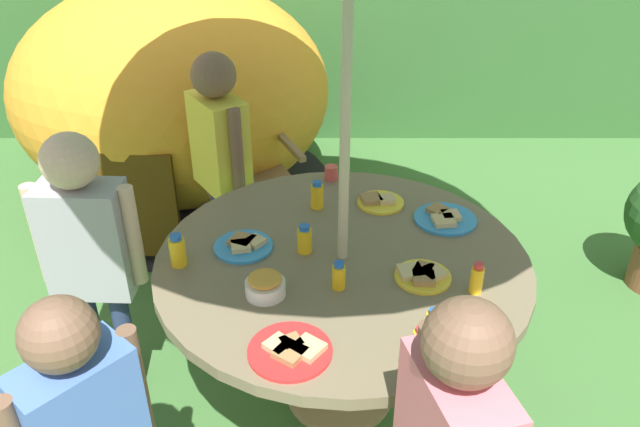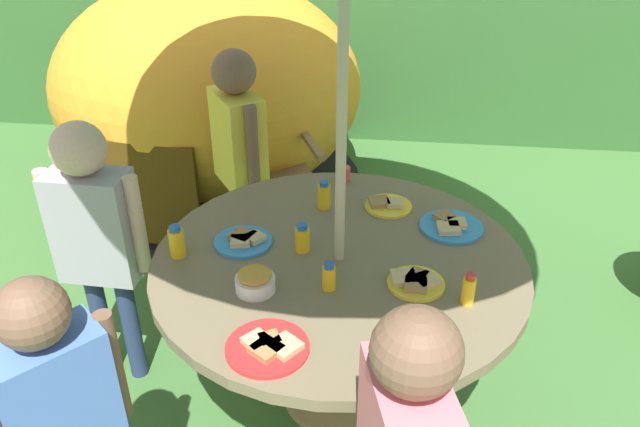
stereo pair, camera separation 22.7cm
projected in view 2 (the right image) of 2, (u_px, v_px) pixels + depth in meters
ground_plane at (336, 397)px, 2.67m from camera, size 10.00×10.00×0.02m
garden_table at (339, 279)px, 2.35m from camera, size 1.38×1.38×0.71m
wooden_chair at (268, 162)px, 3.41m from camera, size 0.61×0.61×0.92m
dome_tent at (208, 87)px, 4.00m from camera, size 2.18×2.18×1.36m
child_in_yellow_shirt at (239, 140)px, 3.02m from camera, size 0.32×0.36×1.22m
child_in_grey_shirt at (95, 226)px, 2.40m from camera, size 0.40×0.20×1.18m
child_in_blue_shirt at (58, 401)px, 1.71m from camera, size 0.31×0.32×1.11m
snack_bowl at (255, 281)px, 2.11m from camera, size 0.14×0.14×0.08m
plate_far_right at (244, 240)px, 2.38m from camera, size 0.22×0.22×0.03m
plate_far_left at (387, 205)px, 2.61m from camera, size 0.20×0.20×0.03m
plate_mid_right at (268, 347)px, 1.88m from camera, size 0.26×0.26×0.03m
plate_mid_left at (416, 282)px, 2.15m from camera, size 0.20×0.20×0.03m
plate_near_left at (451, 225)px, 2.47m from camera, size 0.25×0.25×0.03m
juice_bottle_near_right at (177, 242)px, 2.28m from camera, size 0.06×0.06×0.13m
juice_bottle_center_front at (397, 349)px, 1.82m from camera, size 0.05×0.05×0.10m
juice_bottle_center_back at (324, 195)px, 2.59m from camera, size 0.05×0.05×0.12m
juice_bottle_front_edge at (414, 333)px, 1.88m from camera, size 0.05×0.05×0.11m
juice_bottle_back_edge at (302, 238)px, 2.31m from camera, size 0.06×0.06×0.11m
juice_bottle_spot_a at (469, 289)px, 2.05m from camera, size 0.04×0.04×0.12m
juice_bottle_spot_b at (329, 277)px, 2.12m from camera, size 0.05×0.05×0.10m
cup_near at (344, 174)px, 2.81m from camera, size 0.06×0.06×0.06m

